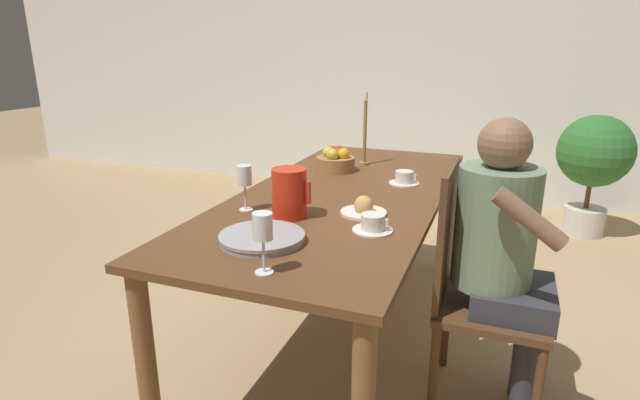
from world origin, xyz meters
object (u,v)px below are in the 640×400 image
wine_glass_juice (263,230)px  bread_plate (364,209)px  wine_glass_water (244,178)px  serving_tray (262,238)px  person_seated (503,246)px  red_pitcher (289,193)px  candlestick_tall (365,135)px  potted_plant (594,159)px  teacup_across (404,178)px  chair_person_side (472,286)px  teacup_near_person (373,224)px  fruit_bowl (336,161)px

wine_glass_juice → bread_plate: (0.13, 0.64, -0.12)m
wine_glass_water → wine_glass_juice: 0.62m
serving_tray → person_seated: bearing=28.7°
red_pitcher → candlestick_tall: size_ratio=0.48×
potted_plant → wine_glass_water: bearing=-123.5°
serving_tray → bread_plate: (0.25, 0.42, 0.01)m
teacup_across → potted_plant: size_ratio=0.16×
chair_person_side → teacup_near_person: chair_person_side is taller
teacup_across → wine_glass_juice: bearing=-99.2°
chair_person_side → bread_plate: chair_person_side is taller
wine_glass_water → bread_plate: (0.47, 0.12, -0.12)m
chair_person_side → person_seated: (0.10, -0.00, 0.19)m
person_seated → teacup_across: bearing=-136.1°
fruit_bowl → candlestick_tall: candlestick_tall is taller
candlestick_tall → potted_plant: 2.03m
chair_person_side → wine_glass_water: size_ratio=5.15×
person_seated → serving_tray: 0.90m
red_pitcher → candlestick_tall: (0.03, 0.99, 0.07)m
wine_glass_juice → potted_plant: wine_glass_juice is taller
chair_person_side → wine_glass_water: chair_person_side is taller
candlestick_tall → wine_glass_water: bearing=-103.1°
teacup_across → candlestick_tall: candlestick_tall is taller
teacup_across → bread_plate: 0.52m
wine_glass_juice → fruit_bowl: bearing=99.6°
person_seated → chair_person_side: bearing=-91.4°
red_pitcher → fruit_bowl: red_pitcher is taller
bread_plate → potted_plant: 2.58m
candlestick_tall → potted_plant: candlestick_tall is taller
red_pitcher → potted_plant: red_pitcher is taller
wine_glass_water → wine_glass_juice: bearing=-56.1°
chair_person_side → wine_glass_juice: size_ratio=5.15×
chair_person_side → candlestick_tall: size_ratio=2.38×
chair_person_side → potted_plant: 2.40m
teacup_near_person → wine_glass_water: bearing=174.7°
wine_glass_juice → person_seated: bearing=44.3°
potted_plant → fruit_bowl: bearing=-132.0°
teacup_near_person → teacup_across: bearing=92.1°
wine_glass_water → candlestick_tall: size_ratio=0.46×
chair_person_side → teacup_near_person: 0.50m
serving_tray → potted_plant: 3.07m
serving_tray → fruit_bowl: (-0.10, 1.07, 0.04)m
wine_glass_water → potted_plant: bearing=56.5°
chair_person_side → person_seated: 0.21m
chair_person_side → candlestick_tall: candlestick_tall is taller
teacup_across → red_pitcher: bearing=-116.6°
teacup_near_person → serving_tray: 0.41m
teacup_across → potted_plant: bearing=58.9°
teacup_across → candlestick_tall: (-0.30, 0.34, 0.14)m
wine_glass_water → teacup_near_person: bearing=-5.3°
chair_person_side → teacup_near_person: bearing=-61.7°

